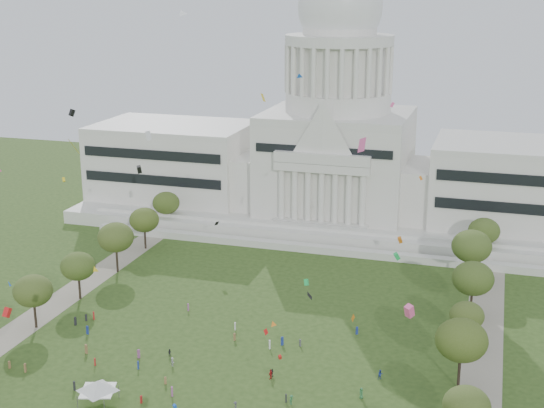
% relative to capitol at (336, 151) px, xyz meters
% --- Properties ---
extents(ground, '(400.00, 400.00, 0.00)m').
position_rel_capitol_xyz_m(ground, '(0.00, -113.59, -22.30)').
color(ground, '#2D4618').
rests_on(ground, ground).
extents(capitol, '(160.00, 64.50, 91.30)m').
position_rel_capitol_xyz_m(capitol, '(0.00, 0.00, 0.00)').
color(capitol, silver).
rests_on(capitol, ground).
extents(path_left, '(8.00, 160.00, 0.04)m').
position_rel_capitol_xyz_m(path_left, '(-48.00, -83.59, -22.28)').
color(path_left, gray).
rests_on(path_left, ground).
extents(path_right, '(8.00, 160.00, 0.04)m').
position_rel_capitol_xyz_m(path_right, '(48.00, -83.59, -22.28)').
color(path_right, gray).
rests_on(path_right, ground).
extents(row_tree_r_1, '(7.58, 7.58, 10.78)m').
position_rel_capitol_xyz_m(row_tree_r_1, '(46.22, -115.34, -14.64)').
color(row_tree_r_1, black).
rests_on(row_tree_r_1, ground).
extents(row_tree_l_2, '(8.42, 8.42, 11.97)m').
position_rel_capitol_xyz_m(row_tree_l_2, '(-45.04, -96.29, -13.79)').
color(row_tree_l_2, black).
rests_on(row_tree_l_2, ground).
extents(row_tree_r_2, '(9.55, 9.55, 13.58)m').
position_rel_capitol_xyz_m(row_tree_r_2, '(44.17, -96.15, -12.64)').
color(row_tree_r_2, black).
rests_on(row_tree_r_2, ground).
extents(row_tree_l_3, '(8.12, 8.12, 11.55)m').
position_rel_capitol_xyz_m(row_tree_l_3, '(-44.09, -79.67, -14.09)').
color(row_tree_l_3, black).
rests_on(row_tree_l_3, ground).
extents(row_tree_r_3, '(7.01, 7.01, 9.98)m').
position_rel_capitol_xyz_m(row_tree_r_3, '(44.40, -79.10, -15.21)').
color(row_tree_r_3, black).
rests_on(row_tree_r_3, ground).
extents(row_tree_l_4, '(9.29, 9.29, 13.21)m').
position_rel_capitol_xyz_m(row_tree_l_4, '(-44.08, -61.17, -12.90)').
color(row_tree_l_4, black).
rests_on(row_tree_l_4, ground).
extents(row_tree_r_4, '(9.19, 9.19, 13.06)m').
position_rel_capitol_xyz_m(row_tree_r_4, '(44.76, -63.55, -13.01)').
color(row_tree_r_4, black).
rests_on(row_tree_r_4, ground).
extents(row_tree_l_5, '(8.33, 8.33, 11.85)m').
position_rel_capitol_xyz_m(row_tree_l_5, '(-45.22, -42.58, -13.88)').
color(row_tree_l_5, black).
rests_on(row_tree_l_5, ground).
extents(row_tree_r_5, '(9.82, 9.82, 13.96)m').
position_rel_capitol_xyz_m(row_tree_r_5, '(43.49, -43.40, -12.37)').
color(row_tree_r_5, black).
rests_on(row_tree_r_5, ground).
extents(row_tree_l_6, '(8.19, 8.19, 11.64)m').
position_rel_capitol_xyz_m(row_tree_l_6, '(-46.87, -24.45, -14.02)').
color(row_tree_l_6, black).
rests_on(row_tree_l_6, ground).
extents(row_tree_r_6, '(8.42, 8.42, 11.97)m').
position_rel_capitol_xyz_m(row_tree_r_6, '(45.96, -25.46, -13.79)').
color(row_tree_r_6, black).
rests_on(row_tree_r_6, ground).
extents(event_tent, '(9.90, 9.90, 4.43)m').
position_rel_capitol_xyz_m(event_tent, '(-16.55, -119.98, -18.86)').
color(event_tent, '#4C4C4C').
rests_on(event_tent, ground).
extents(person_0, '(1.11, 1.19, 2.05)m').
position_rel_capitol_xyz_m(person_0, '(27.77, -104.84, -21.27)').
color(person_0, '#33723F').
rests_on(person_0, ground).
extents(person_2, '(1.11, 1.01, 1.94)m').
position_rel_capitol_xyz_m(person_2, '(29.95, -97.05, -21.32)').
color(person_2, navy).
rests_on(person_2, ground).
extents(person_3, '(0.66, 1.17, 1.74)m').
position_rel_capitol_xyz_m(person_3, '(7.55, -115.36, -21.42)').
color(person_3, '#4C4C51').
rests_on(person_3, ground).
extents(person_4, '(0.99, 1.31, 1.98)m').
position_rel_capitol_xyz_m(person_4, '(10.19, -102.96, -21.30)').
color(person_4, '#B21E1E').
rests_on(person_4, ground).
extents(person_5, '(1.41, 1.71, 1.75)m').
position_rel_capitol_xyz_m(person_5, '(-9.67, -103.52, -21.42)').
color(person_5, silver).
rests_on(person_5, ground).
extents(person_8, '(0.77, 0.51, 1.52)m').
position_rel_capitol_xyz_m(person_8, '(-11.84, -100.02, -21.53)').
color(person_8, '#26262B').
rests_on(person_8, ground).
extents(person_9, '(0.92, 1.32, 1.85)m').
position_rel_capitol_xyz_m(person_9, '(16.36, -110.56, -21.37)').
color(person_9, '#33723F').
rests_on(person_9, ground).
extents(person_10, '(0.82, 1.06, 1.60)m').
position_rel_capitol_xyz_m(person_10, '(10.17, -102.01, -21.49)').
color(person_10, '#26262B').
rests_on(person_10, ground).
extents(distant_crowd, '(61.96, 39.74, 1.95)m').
position_rel_capitol_xyz_m(distant_crowd, '(-14.73, -98.86, -21.42)').
color(distant_crowd, olive).
rests_on(distant_crowd, ground).
extents(kite_swarm, '(85.51, 106.50, 64.45)m').
position_rel_capitol_xyz_m(kite_swarm, '(-0.12, -106.23, 5.88)').
color(kite_swarm, orange).
rests_on(kite_swarm, ground).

